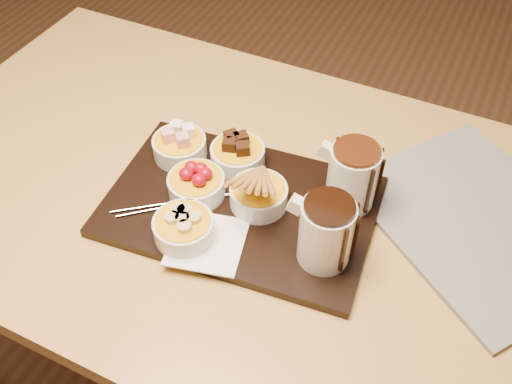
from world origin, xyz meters
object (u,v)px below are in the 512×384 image
at_px(dining_table, 209,213).
at_px(bowl_strawberries, 196,186).
at_px(pitcher_milk_chocolate, 352,177).
at_px(newspaper, 479,221).
at_px(serving_board, 241,206).
at_px(pitcher_dark_chocolate, 326,233).

bearing_deg(dining_table, bowl_strawberries, -74.68).
xyz_separation_m(pitcher_milk_chocolate, newspaper, (0.22, 0.06, -0.07)).
bearing_deg(pitcher_milk_chocolate, dining_table, -175.62).
bearing_deg(serving_board, pitcher_milk_chocolate, 21.80).
distance_m(dining_table, pitcher_dark_chocolate, 0.33).
relative_size(dining_table, bowl_strawberries, 12.00).
bearing_deg(dining_table, serving_board, -23.63).
height_order(bowl_strawberries, pitcher_dark_chocolate, pitcher_dark_chocolate).
height_order(dining_table, pitcher_milk_chocolate, pitcher_milk_chocolate).
distance_m(dining_table, bowl_strawberries, 0.15).
xyz_separation_m(dining_table, serving_board, (0.09, -0.04, 0.11)).
distance_m(bowl_strawberries, pitcher_milk_chocolate, 0.27).
relative_size(bowl_strawberries, pitcher_dark_chocolate, 0.86).
bearing_deg(bowl_strawberries, pitcher_milk_chocolate, 21.81).
height_order(pitcher_milk_chocolate, newspaper, pitcher_milk_chocolate).
xyz_separation_m(bowl_strawberries, pitcher_dark_chocolate, (0.25, -0.03, 0.04)).
relative_size(pitcher_dark_chocolate, newspaper, 0.29).
bearing_deg(bowl_strawberries, newspaper, 19.47).
height_order(serving_board, bowl_strawberries, bowl_strawberries).
distance_m(pitcher_dark_chocolate, newspaper, 0.30).
relative_size(pitcher_dark_chocolate, pitcher_milk_chocolate, 1.00).
xyz_separation_m(dining_table, pitcher_milk_chocolate, (0.26, 0.05, 0.17)).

